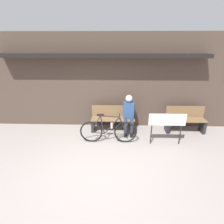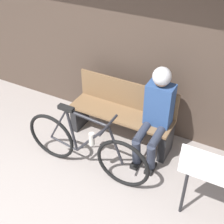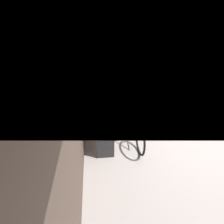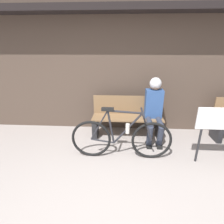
# 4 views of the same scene
# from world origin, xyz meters

# --- Properties ---
(ground_plane) EXTENTS (24.00, 24.00, 0.00)m
(ground_plane) POSITION_xyz_m (0.00, 0.00, 0.00)
(ground_plane) COLOR gray
(storefront_wall) EXTENTS (12.00, 0.56, 3.20)m
(storefront_wall) POSITION_xyz_m (0.00, 2.46, 1.66)
(storefront_wall) COLOR #4C3D33
(storefront_wall) RESTS_ON ground_plane
(park_bench_near) EXTENTS (1.46, 0.42, 0.87)m
(park_bench_near) POSITION_xyz_m (0.34, 2.02, 0.40)
(park_bench_near) COLOR brown
(park_bench_near) RESTS_ON ground_plane
(bicycle) EXTENTS (1.73, 0.40, 0.93)m
(bicycle) POSITION_xyz_m (0.22, 1.23, 0.38)
(bicycle) COLOR black
(bicycle) RESTS_ON ground_plane
(person_seated) EXTENTS (0.34, 0.62, 1.29)m
(person_seated) POSITION_xyz_m (0.86, 1.91, 0.74)
(person_seated) COLOR #2D3342
(person_seated) RESTS_ON ground_plane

